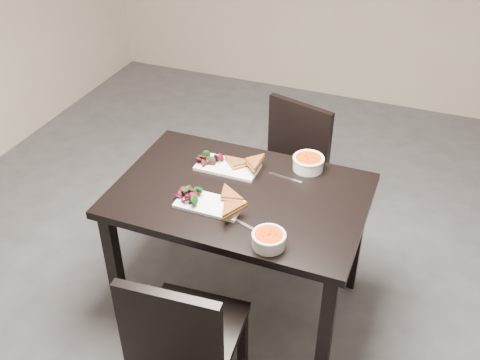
% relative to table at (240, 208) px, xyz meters
% --- Properties ---
extents(ground, '(5.00, 5.00, 0.00)m').
position_rel_table_xyz_m(ground, '(0.23, 0.19, -0.65)').
color(ground, '#47474C').
rests_on(ground, ground).
extents(table, '(1.20, 0.80, 0.75)m').
position_rel_table_xyz_m(table, '(0.00, 0.00, 0.00)').
color(table, black).
rests_on(table, ground).
extents(chair_near, '(0.45, 0.45, 0.85)m').
position_rel_table_xyz_m(chair_near, '(0.01, -0.68, -0.17)').
color(chair_near, black).
rests_on(chair_near, ground).
extents(chair_far, '(0.52, 0.52, 0.85)m').
position_rel_table_xyz_m(chair_far, '(0.04, 0.69, -0.17)').
color(chair_far, black).
rests_on(chair_far, ground).
extents(plate_near, '(0.31, 0.15, 0.02)m').
position_rel_table_xyz_m(plate_near, '(-0.09, -0.15, 0.11)').
color(plate_near, white).
rests_on(plate_near, table).
extents(sandwich_near, '(0.17, 0.15, 0.05)m').
position_rel_table_xyz_m(sandwich_near, '(-0.03, -0.14, 0.14)').
color(sandwich_near, brown).
rests_on(sandwich_near, plate_near).
extents(salad_near, '(0.10, 0.09, 0.04)m').
position_rel_table_xyz_m(salad_near, '(-0.19, -0.15, 0.14)').
color(salad_near, black).
rests_on(salad_near, plate_near).
extents(soup_bowl_near, '(0.15, 0.15, 0.07)m').
position_rel_table_xyz_m(soup_bowl_near, '(0.25, -0.31, 0.14)').
color(soup_bowl_near, white).
rests_on(soup_bowl_near, table).
extents(cutlery_near, '(0.18, 0.07, 0.00)m').
position_rel_table_xyz_m(cutlery_near, '(0.12, -0.22, 0.10)').
color(cutlery_near, silver).
rests_on(cutlery_near, table).
extents(plate_far, '(0.32, 0.16, 0.02)m').
position_rel_table_xyz_m(plate_far, '(-0.13, 0.17, 0.11)').
color(plate_far, white).
rests_on(plate_far, table).
extents(sandwich_far, '(0.19, 0.20, 0.05)m').
position_rel_table_xyz_m(sandwich_far, '(-0.07, 0.15, 0.14)').
color(sandwich_far, brown).
rests_on(sandwich_far, plate_far).
extents(salad_far, '(0.10, 0.09, 0.04)m').
position_rel_table_xyz_m(salad_far, '(-0.23, 0.17, 0.14)').
color(salad_far, black).
rests_on(salad_far, plate_far).
extents(soup_bowl_far, '(0.16, 0.16, 0.07)m').
position_rel_table_xyz_m(soup_bowl_far, '(0.25, 0.31, 0.14)').
color(soup_bowl_far, white).
rests_on(soup_bowl_far, table).
extents(cutlery_far, '(0.18, 0.04, 0.00)m').
position_rel_table_xyz_m(cutlery_far, '(0.17, 0.19, 0.10)').
color(cutlery_far, silver).
rests_on(cutlery_far, table).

